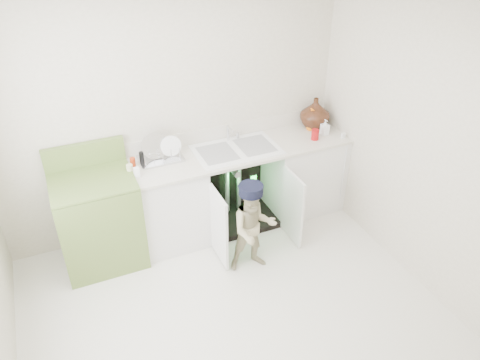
% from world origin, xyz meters
% --- Properties ---
extents(ground, '(3.50, 3.50, 0.00)m').
position_xyz_m(ground, '(0.00, 0.00, 0.00)').
color(ground, beige).
rests_on(ground, ground).
extents(room_shell, '(6.00, 5.50, 1.26)m').
position_xyz_m(room_shell, '(0.00, 0.00, 1.25)').
color(room_shell, beige).
rests_on(room_shell, ground).
extents(counter_run, '(2.44, 1.02, 1.24)m').
position_xyz_m(counter_run, '(0.58, 1.21, 0.48)').
color(counter_run, silver).
rests_on(counter_run, ground).
extents(avocado_stove, '(0.74, 0.65, 1.15)m').
position_xyz_m(avocado_stove, '(-0.88, 1.18, 0.48)').
color(avocado_stove, olive).
rests_on(avocado_stove, ground).
extents(repair_worker, '(0.49, 0.59, 0.93)m').
position_xyz_m(repair_worker, '(0.41, 0.48, 0.47)').
color(repair_worker, tan).
rests_on(repair_worker, ground).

